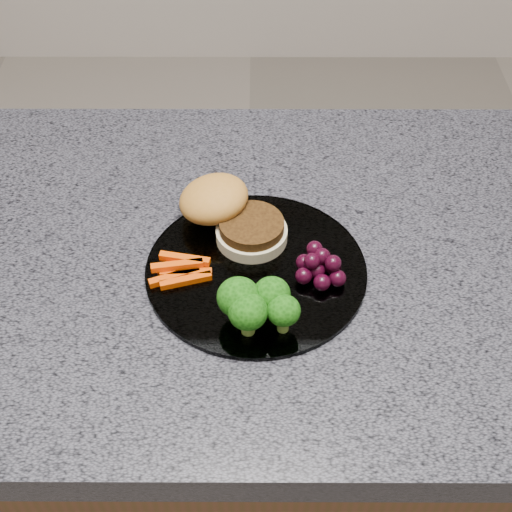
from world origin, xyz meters
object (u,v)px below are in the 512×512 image
at_px(island_cabinet, 239,446).
at_px(grape_bunch, 320,266).
at_px(plate, 256,270).
at_px(burger, 227,213).

distance_m(island_cabinet, grape_bunch, 0.50).
bearing_deg(plate, burger, 115.86).
xyz_separation_m(island_cabinet, plate, (0.03, -0.03, 0.47)).
xyz_separation_m(plate, burger, (-0.04, 0.07, 0.02)).
relative_size(plate, grape_bunch, 4.29).
distance_m(island_cabinet, plate, 0.48).
bearing_deg(plate, grape_bunch, -8.21).
height_order(island_cabinet, plate, plate).
height_order(island_cabinet, burger, burger).
relative_size(island_cabinet, plate, 4.62).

